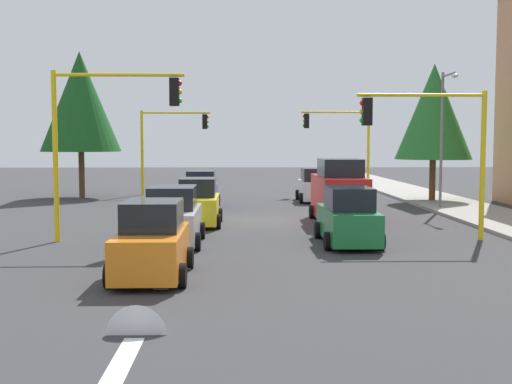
{
  "coord_description": "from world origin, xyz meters",
  "views": [
    {
      "loc": [
        28.39,
        -1.14,
        3.49
      ],
      "look_at": [
        -0.86,
        -0.34,
        1.2
      ],
      "focal_mm": 44.9,
      "sensor_mm": 36.0,
      "label": 1
    }
  ],
  "objects_px": {
    "street_lamp_curbside": "(444,125)",
    "tree_opposite_side": "(80,102)",
    "tree_roadside_mid": "(434,112)",
    "car_silver": "(172,218)",
    "car_yellow": "(198,204)",
    "traffic_signal_near_left": "(431,134)",
    "car_blue": "(201,191)",
    "car_green": "(348,218)",
    "traffic_signal_far_right": "(170,135)",
    "car_orange": "(152,243)",
    "delivery_van_red": "(339,193)",
    "car_white": "(315,186)",
    "traffic_signal_far_left": "(341,135)",
    "traffic_signal_near_right": "(106,122)"
  },
  "relations": [
    {
      "from": "traffic_signal_far_left",
      "to": "car_blue",
      "type": "bearing_deg",
      "value": -45.8
    },
    {
      "from": "car_blue",
      "to": "traffic_signal_near_left",
      "type": "bearing_deg",
      "value": 37.52
    },
    {
      "from": "traffic_signal_near_right",
      "to": "tree_roadside_mid",
      "type": "xyz_separation_m",
      "value": [
        -14.0,
        15.74,
        1.01
      ]
    },
    {
      "from": "street_lamp_curbside",
      "to": "car_silver",
      "type": "height_order",
      "value": "street_lamp_curbside"
    },
    {
      "from": "traffic_signal_far_right",
      "to": "car_green",
      "type": "relative_size",
      "value": 1.33
    },
    {
      "from": "street_lamp_curbside",
      "to": "tree_roadside_mid",
      "type": "relative_size",
      "value": 0.88
    },
    {
      "from": "tree_roadside_mid",
      "to": "car_blue",
      "type": "relative_size",
      "value": 1.92
    },
    {
      "from": "tree_opposite_side",
      "to": "delivery_van_red",
      "type": "bearing_deg",
      "value": 47.72
    },
    {
      "from": "street_lamp_curbside",
      "to": "car_blue",
      "type": "xyz_separation_m",
      "value": [
        -1.81,
        -12.34,
        -3.45
      ]
    },
    {
      "from": "street_lamp_curbside",
      "to": "traffic_signal_far_left",
      "type": "bearing_deg",
      "value": -161.32
    },
    {
      "from": "street_lamp_curbside",
      "to": "car_blue",
      "type": "distance_m",
      "value": 12.94
    },
    {
      "from": "traffic_signal_far_left",
      "to": "street_lamp_curbside",
      "type": "relative_size",
      "value": 0.8
    },
    {
      "from": "car_blue",
      "to": "traffic_signal_near_right",
      "type": "bearing_deg",
      "value": -12.84
    },
    {
      "from": "tree_opposite_side",
      "to": "tree_roadside_mid",
      "type": "xyz_separation_m",
      "value": [
        4.0,
        21.0,
        -0.78
      ]
    },
    {
      "from": "traffic_signal_far_left",
      "to": "tree_opposite_side",
      "type": "bearing_deg",
      "value": -83.17
    },
    {
      "from": "car_yellow",
      "to": "car_green",
      "type": "xyz_separation_m",
      "value": [
        5.21,
        5.44,
        0.0
      ]
    },
    {
      "from": "traffic_signal_near_right",
      "to": "car_white",
      "type": "bearing_deg",
      "value": 148.69
    },
    {
      "from": "street_lamp_curbside",
      "to": "tree_opposite_side",
      "type": "height_order",
      "value": "tree_opposite_side"
    },
    {
      "from": "car_white",
      "to": "car_blue",
      "type": "relative_size",
      "value": 0.95
    },
    {
      "from": "traffic_signal_far_right",
      "to": "traffic_signal_near_left",
      "type": "bearing_deg",
      "value": 29.49
    },
    {
      "from": "car_green",
      "to": "car_white",
      "type": "bearing_deg",
      "value": 177.29
    },
    {
      "from": "car_blue",
      "to": "car_silver",
      "type": "xyz_separation_m",
      "value": [
        12.06,
        -0.27,
        0.0
      ]
    },
    {
      "from": "car_yellow",
      "to": "delivery_van_red",
      "type": "bearing_deg",
      "value": 96.27
    },
    {
      "from": "delivery_van_red",
      "to": "street_lamp_curbside",
      "type": "bearing_deg",
      "value": 127.08
    },
    {
      "from": "delivery_van_red",
      "to": "car_blue",
      "type": "xyz_separation_m",
      "value": [
        -6.34,
        -6.34,
        -0.39
      ]
    },
    {
      "from": "traffic_signal_far_left",
      "to": "car_white",
      "type": "height_order",
      "value": "traffic_signal_far_left"
    },
    {
      "from": "tree_roadside_mid",
      "to": "car_silver",
      "type": "relative_size",
      "value": 1.89
    },
    {
      "from": "traffic_signal_far_left",
      "to": "tree_opposite_side",
      "type": "xyz_separation_m",
      "value": [
        2.0,
        -16.69,
        2.01
      ]
    },
    {
      "from": "traffic_signal_near_left",
      "to": "car_orange",
      "type": "distance_m",
      "value": 11.2
    },
    {
      "from": "tree_roadside_mid",
      "to": "car_silver",
      "type": "xyz_separation_m",
      "value": [
        14.64,
        -13.4,
        -4.31
      ]
    },
    {
      "from": "street_lamp_curbside",
      "to": "car_green",
      "type": "bearing_deg",
      "value": -32.43
    },
    {
      "from": "traffic_signal_near_left",
      "to": "traffic_signal_near_right",
      "type": "distance_m",
      "value": 11.38
    },
    {
      "from": "traffic_signal_near_left",
      "to": "traffic_signal_far_right",
      "type": "height_order",
      "value": "traffic_signal_far_right"
    },
    {
      "from": "traffic_signal_far_right",
      "to": "car_orange",
      "type": "height_order",
      "value": "traffic_signal_far_right"
    },
    {
      "from": "traffic_signal_near_right",
      "to": "delivery_van_red",
      "type": "bearing_deg",
      "value": 119.6
    },
    {
      "from": "tree_opposite_side",
      "to": "car_silver",
      "type": "distance_m",
      "value": 20.76
    },
    {
      "from": "traffic_signal_far_right",
      "to": "tree_roadside_mid",
      "type": "height_order",
      "value": "tree_roadside_mid"
    },
    {
      "from": "traffic_signal_far_right",
      "to": "traffic_signal_far_left",
      "type": "bearing_deg",
      "value": 90.0
    },
    {
      "from": "traffic_signal_far_right",
      "to": "car_blue",
      "type": "xyz_separation_m",
      "value": [
        8.58,
        2.54,
        -3.04
      ]
    },
    {
      "from": "car_yellow",
      "to": "car_green",
      "type": "relative_size",
      "value": 0.91
    },
    {
      "from": "car_yellow",
      "to": "car_blue",
      "type": "distance_m",
      "value": 7.01
    },
    {
      "from": "car_orange",
      "to": "car_white",
      "type": "relative_size",
      "value": 0.97
    },
    {
      "from": "car_orange",
      "to": "car_yellow",
      "type": "bearing_deg",
      "value": 177.15
    },
    {
      "from": "street_lamp_curbside",
      "to": "tree_opposite_side",
      "type": "relative_size",
      "value": 0.77
    },
    {
      "from": "tree_roadside_mid",
      "to": "delivery_van_red",
      "type": "xyz_separation_m",
      "value": [
        8.92,
        -6.79,
        -3.93
      ]
    },
    {
      "from": "traffic_signal_near_left",
      "to": "street_lamp_curbside",
      "type": "height_order",
      "value": "street_lamp_curbside"
    },
    {
      "from": "traffic_signal_far_right",
      "to": "car_green",
      "type": "xyz_separation_m",
      "value": [
        20.8,
        8.27,
        -3.04
      ]
    },
    {
      "from": "traffic_signal_near_right",
      "to": "car_silver",
      "type": "distance_m",
      "value": 4.09
    },
    {
      "from": "traffic_signal_near_left",
      "to": "car_blue",
      "type": "bearing_deg",
      "value": -142.48
    },
    {
      "from": "car_yellow",
      "to": "tree_roadside_mid",
      "type": "bearing_deg",
      "value": 126.72
    }
  ]
}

